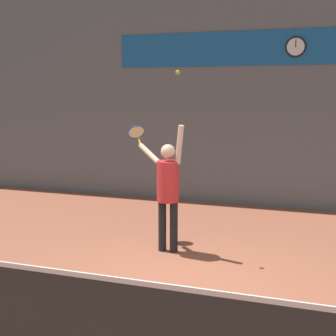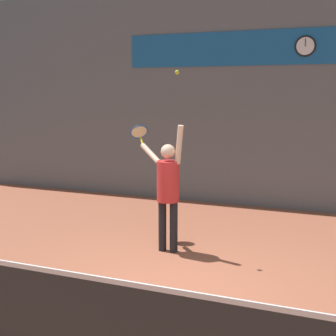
% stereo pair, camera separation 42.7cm
% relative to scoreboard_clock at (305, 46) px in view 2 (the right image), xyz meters
% --- Properties ---
extents(ground_plane, '(18.00, 18.00, 0.00)m').
position_rel_scoreboard_clock_xyz_m(ground_plane, '(-0.98, -5.26, -3.54)').
color(ground_plane, '#9E563D').
extents(back_wall, '(18.00, 0.10, 5.00)m').
position_rel_scoreboard_clock_xyz_m(back_wall, '(-0.98, 0.08, -1.04)').
color(back_wall, slate).
rests_on(back_wall, ground_plane).
extents(sponsor_banner, '(6.10, 0.02, 0.75)m').
position_rel_scoreboard_clock_xyz_m(sponsor_banner, '(-0.98, 0.02, -0.00)').
color(sponsor_banner, '#195B9E').
extents(scoreboard_clock, '(0.44, 0.04, 0.44)m').
position_rel_scoreboard_clock_xyz_m(scoreboard_clock, '(0.00, 0.00, 0.00)').
color(scoreboard_clock, white).
extents(court_net, '(6.33, 0.07, 1.06)m').
position_rel_scoreboard_clock_xyz_m(court_net, '(-0.98, -6.91, -3.05)').
color(court_net, '#333333').
rests_on(court_net, ground_plane).
extents(tennis_player, '(0.95, 0.59, 2.09)m').
position_rel_scoreboard_clock_xyz_m(tennis_player, '(-1.70, -3.53, -2.44)').
color(tennis_player, black).
rests_on(tennis_player, ground_plane).
extents(tennis_racket, '(0.39, 0.40, 0.35)m').
position_rel_scoreboard_clock_xyz_m(tennis_racket, '(-2.45, -2.98, -1.65)').
color(tennis_racket, yellow).
extents(tennis_ball, '(0.07, 0.07, 0.07)m').
position_rel_scoreboard_clock_xyz_m(tennis_ball, '(-1.50, -3.65, -0.65)').
color(tennis_ball, '#CCDB2D').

